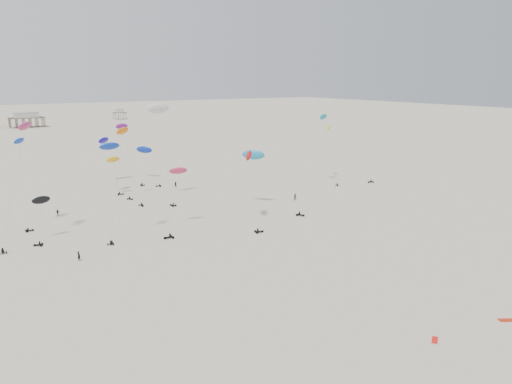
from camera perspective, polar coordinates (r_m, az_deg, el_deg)
ground_plane at (r=212.77m, az=-16.32°, el=3.92°), size 900.00×900.00×0.00m
pavilion_main at (r=356.70m, az=-24.74°, el=7.41°), size 21.00×13.00×9.80m
pavilion_small at (r=401.01m, az=-15.31°, el=8.52°), size 9.00×7.00×8.00m
rig_0 at (r=101.02m, az=-15.35°, el=3.45°), size 7.68×6.64×22.39m
rig_1 at (r=106.55m, az=-23.42°, el=-2.12°), size 4.76×6.07×8.96m
rig_2 at (r=133.50m, az=-14.44°, el=4.62°), size 3.58×13.32×21.29m
rig_3 at (r=141.95m, az=-16.61°, el=4.73°), size 6.24×14.16×17.53m
rig_4 at (r=151.41m, az=8.02°, el=6.97°), size 4.50×8.81×21.17m
rig_5 at (r=123.42m, az=0.35°, el=3.47°), size 7.30×18.88×18.91m
rig_6 at (r=141.61m, az=-15.85°, el=2.70°), size 4.09×3.29×10.78m
rig_7 at (r=132.51m, az=-10.99°, el=8.50°), size 6.17×12.40×25.73m
rig_8 at (r=158.79m, az=9.55°, el=5.73°), size 9.35×15.48×20.67m
rig_9 at (r=116.20m, az=-25.20°, el=2.75°), size 3.52×7.69×19.44m
rig_10 at (r=106.15m, az=-9.21°, el=0.09°), size 8.99×9.83×14.39m
rig_11 at (r=161.69m, az=-12.55°, el=4.45°), size 5.37×18.30×16.40m
rig_12 at (r=108.91m, az=-0.66°, el=2.85°), size 6.38×12.53×16.95m
rig_13 at (r=160.25m, az=-16.17°, el=4.76°), size 9.49×14.95×16.17m
rig_14 at (r=106.02m, az=-25.45°, el=3.63°), size 9.73×11.00×23.95m
spectator_0 at (r=94.47m, az=-19.55°, el=-7.39°), size 0.84×0.91×2.06m
spectator_1 at (r=132.00m, az=4.51°, el=-0.93°), size 1.12×0.76×2.11m
spectator_2 at (r=125.63m, az=-21.70°, el=-2.56°), size 1.16×0.68×1.89m
spectator_3 at (r=148.60m, az=-9.18°, el=0.52°), size 0.91×0.78×2.12m
grounded_kite_a at (r=76.48m, az=26.73°, el=-12.98°), size 2.35×1.89×0.08m
grounded_kite_b at (r=67.92m, az=19.75°, el=-15.66°), size 1.87×1.62×0.07m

